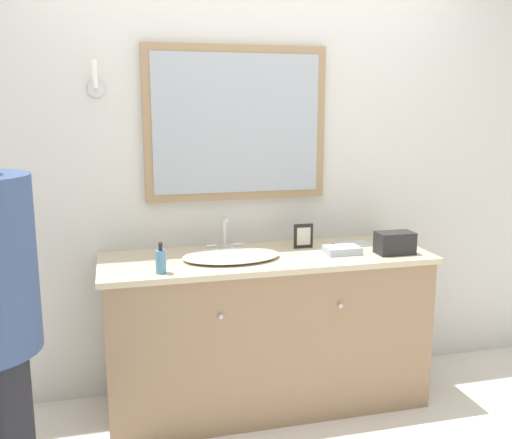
# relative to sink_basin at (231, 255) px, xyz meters

# --- Properties ---
(ground_plane) EXTENTS (14.00, 14.00, 0.00)m
(ground_plane) POSITION_rel_sink_basin_xyz_m (0.20, -0.30, -0.88)
(ground_plane) COLOR silver
(wall_back) EXTENTS (8.00, 0.18, 2.55)m
(wall_back) POSITION_rel_sink_basin_xyz_m (0.20, 0.35, 0.40)
(wall_back) COLOR silver
(wall_back) RESTS_ON ground_plane
(vanity_counter) EXTENTS (1.78, 0.61, 0.87)m
(vanity_counter) POSITION_rel_sink_basin_xyz_m (0.20, 0.02, -0.45)
(vanity_counter) COLOR #937556
(vanity_counter) RESTS_ON ground_plane
(sink_basin) EXTENTS (0.52, 0.38, 0.20)m
(sink_basin) POSITION_rel_sink_basin_xyz_m (0.00, 0.00, 0.00)
(sink_basin) COLOR silver
(sink_basin) RESTS_ON vanity_counter
(soap_bottle) EXTENTS (0.05, 0.05, 0.16)m
(soap_bottle) POSITION_rel_sink_basin_xyz_m (-0.38, -0.18, 0.04)
(soap_bottle) COLOR teal
(soap_bottle) RESTS_ON vanity_counter
(appliance_box) EXTENTS (0.20, 0.12, 0.12)m
(appliance_box) POSITION_rel_sink_basin_xyz_m (0.89, -0.12, 0.04)
(appliance_box) COLOR black
(appliance_box) RESTS_ON vanity_counter
(picture_frame) EXTENTS (0.11, 0.01, 0.14)m
(picture_frame) POSITION_rel_sink_basin_xyz_m (0.45, 0.12, 0.05)
(picture_frame) COLOR black
(picture_frame) RESTS_ON vanity_counter
(hand_towel_near_sink) EXTENTS (0.19, 0.13, 0.04)m
(hand_towel_near_sink) POSITION_rel_sink_basin_xyz_m (0.61, -0.05, 0.00)
(hand_towel_near_sink) COLOR #A8B7C6
(hand_towel_near_sink) RESTS_ON vanity_counter
(metal_tray) EXTENTS (0.20, 0.12, 0.01)m
(metal_tray) POSITION_rel_sink_basin_xyz_m (0.75, 0.12, -0.01)
(metal_tray) COLOR silver
(metal_tray) RESTS_ON vanity_counter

